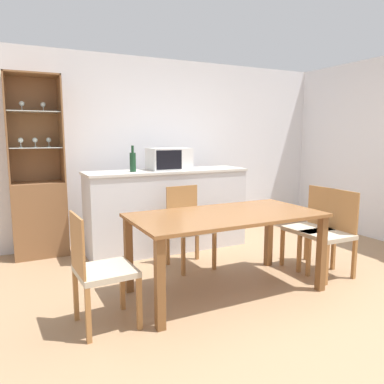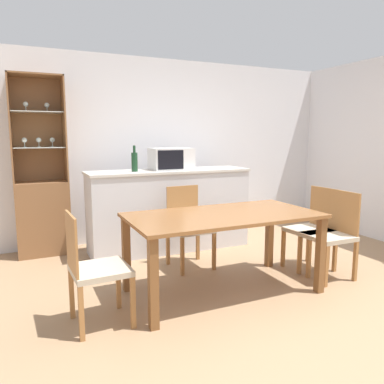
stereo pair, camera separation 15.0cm
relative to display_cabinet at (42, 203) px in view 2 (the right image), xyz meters
name	(u,v)px [view 2 (the right image)]	position (x,y,z in m)	size (l,w,h in m)	color
ground_plane	(280,303)	(1.81, -2.41, -0.64)	(18.00, 18.00, 0.00)	#A37F5B
wall_back	(171,149)	(1.81, 0.22, 0.64)	(6.80, 0.06, 2.55)	silver
kitchen_counter	(170,210)	(1.51, -0.48, -0.12)	(2.09, 0.57, 1.04)	silver
display_cabinet	(42,203)	(0.00, 0.00, 0.00)	(0.62, 0.40, 2.19)	brown
dining_table	(223,224)	(1.47, -1.97, 0.02)	(1.77, 0.92, 0.76)	brown
dining_chair_head_far	(189,226)	(1.47, -1.18, -0.18)	(0.44, 0.44, 0.90)	#C1B299
dining_chair_side_left_near	(94,268)	(0.25, -2.11, -0.18)	(0.45, 0.45, 0.90)	#C1B299
dining_chair_side_right_far	(313,228)	(2.69, -1.83, -0.18)	(0.45, 0.45, 0.90)	#C1B299
dining_chair_side_right_near	(332,234)	(2.69, -2.11, -0.18)	(0.44, 0.44, 0.90)	#C1B299
microwave	(171,159)	(1.55, -0.45, 0.54)	(0.53, 0.36, 0.28)	silver
wine_bottle	(135,161)	(1.05, -0.51, 0.53)	(0.08, 0.08, 0.32)	#193D23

